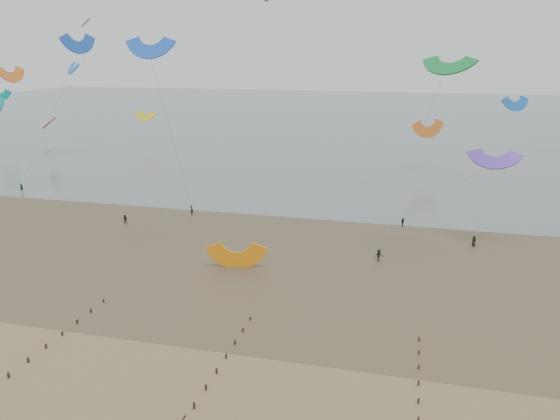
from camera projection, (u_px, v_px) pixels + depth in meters
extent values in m
plane|color=brown|center=(170.00, 376.00, 49.59)|extent=(500.00, 500.00, 0.00)
plane|color=#475654|center=(369.00, 118.00, 235.60)|extent=(500.00, 500.00, 0.00)
plane|color=#473A28|center=(270.00, 246.00, 82.14)|extent=(500.00, 500.00, 0.00)
ellipsoid|color=slate|center=(117.00, 267.00, 74.25)|extent=(23.60, 14.36, 0.01)
ellipsoid|color=slate|center=(352.00, 247.00, 82.13)|extent=(33.64, 18.32, 0.01)
ellipsoid|color=slate|center=(58.00, 218.00, 96.12)|extent=(26.95, 14.22, 0.01)
cube|color=black|center=(9.00, 376.00, 49.26)|extent=(0.16, 0.16, 0.62)
cube|color=black|center=(28.00, 360.00, 51.71)|extent=(0.16, 0.16, 0.59)
cube|color=black|center=(46.00, 346.00, 54.16)|extent=(0.16, 0.16, 0.57)
cube|color=black|center=(62.00, 334.00, 56.61)|extent=(0.16, 0.16, 0.54)
cube|color=black|center=(77.00, 322.00, 59.06)|extent=(0.16, 0.16, 0.51)
cube|color=black|center=(91.00, 311.00, 61.52)|extent=(0.16, 0.16, 0.48)
cube|color=black|center=(104.00, 301.00, 63.97)|extent=(0.16, 0.16, 0.45)
cube|color=black|center=(194.00, 406.00, 45.06)|extent=(0.16, 0.16, 0.62)
cube|color=black|center=(206.00, 388.00, 47.51)|extent=(0.16, 0.16, 0.59)
cube|color=black|center=(217.00, 371.00, 49.96)|extent=(0.16, 0.16, 0.57)
cube|color=black|center=(226.00, 356.00, 52.42)|extent=(0.16, 0.16, 0.54)
cube|color=black|center=(235.00, 343.00, 54.87)|extent=(0.16, 0.16, 0.51)
cube|color=black|center=(243.00, 330.00, 57.32)|extent=(0.16, 0.16, 0.48)
cube|color=black|center=(250.00, 319.00, 59.77)|extent=(0.16, 0.16, 0.45)
cube|color=black|center=(418.00, 401.00, 45.77)|extent=(0.16, 0.16, 0.57)
cube|color=black|center=(419.00, 383.00, 48.22)|extent=(0.16, 0.16, 0.54)
cube|color=black|center=(419.00, 367.00, 50.67)|extent=(0.16, 0.16, 0.51)
cube|color=black|center=(419.00, 353.00, 53.12)|extent=(0.16, 0.16, 0.48)
cube|color=black|center=(419.00, 339.00, 55.57)|extent=(0.16, 0.16, 0.45)
imported|color=black|center=(192.00, 210.00, 97.46)|extent=(0.78, 0.78, 1.83)
imported|color=black|center=(403.00, 222.00, 91.34)|extent=(0.77, 0.97, 1.54)
imported|color=black|center=(125.00, 219.00, 92.68)|extent=(0.89, 0.77, 1.58)
imported|color=black|center=(379.00, 255.00, 76.25)|extent=(1.30, 1.12, 1.75)
imported|color=black|center=(474.00, 241.00, 82.07)|extent=(0.89, 0.92, 1.59)
imported|color=black|center=(22.00, 188.00, 113.50)|extent=(0.71, 0.55, 1.73)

